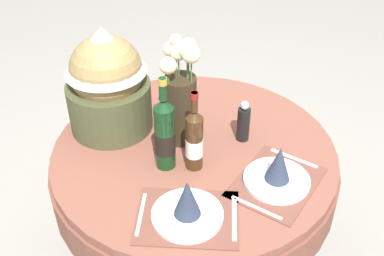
{
  "coord_description": "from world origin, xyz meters",
  "views": [
    {
      "loc": [
        -0.45,
        -1.38,
        1.94
      ],
      "look_at": [
        0.0,
        0.03,
        0.84
      ],
      "focal_mm": 44.36,
      "sensor_mm": 36.0,
      "label": 1
    }
  ],
  "objects": [
    {
      "name": "gift_tub_back_left",
      "position": [
        -0.28,
        0.25,
        1.0
      ],
      "size": [
        0.34,
        0.34,
        0.45
      ],
      "color": "#474C2D",
      "rests_on": "dining_table"
    },
    {
      "name": "place_setting_right",
      "position": [
        0.22,
        -0.28,
        0.81
      ],
      "size": [
        0.43,
        0.42,
        0.16
      ],
      "color": "brown",
      "rests_on": "dining_table"
    },
    {
      "name": "flower_vase",
      "position": [
        -0.03,
        0.08,
        0.97
      ],
      "size": [
        0.14,
        0.15,
        0.44
      ],
      "color": "#332819",
      "rests_on": "dining_table"
    },
    {
      "name": "wine_bottle_centre",
      "position": [
        -0.13,
        -0.06,
        0.91
      ],
      "size": [
        0.08,
        0.08,
        0.38
      ],
      "color": "#143819",
      "rests_on": "dining_table"
    },
    {
      "name": "wine_bottle_left",
      "position": [
        -0.03,
        -0.1,
        0.89
      ],
      "size": [
        0.07,
        0.07,
        0.33
      ],
      "color": "#422814",
      "rests_on": "dining_table"
    },
    {
      "name": "pepper_mill",
      "position": [
        0.2,
        -0.0,
        0.85
      ],
      "size": [
        0.05,
        0.05,
        0.18
      ],
      "color": "black",
      "rests_on": "dining_table"
    },
    {
      "name": "place_setting_left",
      "position": [
        -0.13,
        -0.34,
        0.81
      ],
      "size": [
        0.41,
        0.37,
        0.16
      ],
      "color": "brown",
      "rests_on": "dining_table"
    },
    {
      "name": "dining_table",
      "position": [
        0.0,
        0.0,
        0.63
      ],
      "size": [
        1.14,
        1.14,
        0.76
      ],
      "color": "brown",
      "rests_on": "ground"
    }
  ]
}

